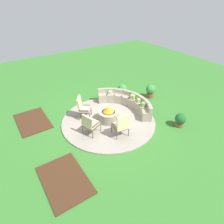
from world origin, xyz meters
TOP-DOWN VIEW (x-y plane):
  - ground_plane at (0.00, 0.00)m, footprint 24.00×24.00m
  - patio_circle at (0.00, 0.00)m, footprint 4.43×4.43m
  - mulch_bed_left at (-1.99, -3.03)m, footprint 2.06×1.36m
  - mulch_bed_right at (1.99, -3.03)m, footprint 2.06×1.36m
  - fire_pit at (0.00, 0.00)m, footprint 0.95×0.95m
  - curved_stone_bench at (-0.48, 1.47)m, footprint 3.20×1.65m
  - lounge_chair_front_left at (-0.88, -0.87)m, footprint 0.75×0.78m
  - lounge_chair_front_right at (0.39, -1.17)m, footprint 0.76×0.79m
  - lounge_chair_back_left at (1.23, -0.16)m, footprint 0.67×0.67m
  - potted_plant_0 at (-1.64, 2.01)m, footprint 0.53×0.53m
  - potted_plant_1 at (2.12, 2.50)m, footprint 0.50×0.50m
  - potted_plant_2 at (-0.65, 3.28)m, footprint 0.53×0.53m

SIDE VIEW (x-z plane):
  - ground_plane at x=0.00m, z-range 0.00..0.00m
  - mulch_bed_left at x=-1.99m, z-range 0.00..0.04m
  - mulch_bed_right at x=1.99m, z-range 0.00..0.04m
  - patio_circle at x=0.00m, z-range 0.00..0.06m
  - potted_plant_1 at x=2.12m, z-range 0.03..0.69m
  - curved_stone_bench at x=-0.48m, z-range 0.00..0.72m
  - fire_pit at x=0.00m, z-range -0.02..0.75m
  - potted_plant_0 at x=-1.64m, z-range 0.03..0.77m
  - potted_plant_2 at x=-0.65m, z-range 0.04..0.82m
  - lounge_chair_front_right at x=0.39m, z-range 0.08..1.09m
  - lounge_chair_back_left at x=1.23m, z-range 0.08..1.17m
  - lounge_chair_front_left at x=-0.88m, z-range 0.07..1.19m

